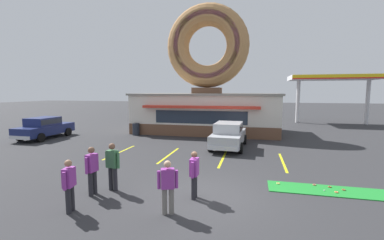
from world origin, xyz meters
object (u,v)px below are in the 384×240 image
object	(u,v)px
pedestrian_hooded_kid	(69,184)
pedestrian_clipboard_woman	(113,164)
pedestrian_beanie_man	(168,185)
trash_bin	(136,129)
car_silver	(229,134)
pedestrian_blue_sweater_man	(92,169)
pedestrian_leather_jacket_man	(194,173)
car_navy	(44,127)
golf_ball	(324,190)

from	to	relation	value
pedestrian_hooded_kid	pedestrian_clipboard_woman	world-z (taller)	pedestrian_clipboard_woman
pedestrian_beanie_man	trash_bin	bearing A→B (deg)	119.50
car_silver	trash_bin	bearing A→B (deg)	158.81
pedestrian_blue_sweater_man	pedestrian_hooded_kid	size ratio (longest dim) A/B	1.07
pedestrian_hooded_kid	pedestrian_leather_jacket_man	distance (m)	3.75
car_silver	car_navy	size ratio (longest dim) A/B	1.01
car_silver	pedestrian_beanie_man	xyz separation A→B (m)	(-0.83, -9.25, -0.01)
car_navy	pedestrian_leather_jacket_man	xyz separation A→B (m)	(13.47, -8.04, -0.00)
pedestrian_leather_jacket_man	trash_bin	size ratio (longest dim) A/B	1.62
car_navy	pedestrian_hooded_kid	world-z (taller)	car_navy
golf_ball	trash_bin	distance (m)	15.05
car_navy	pedestrian_clipboard_woman	world-z (taller)	pedestrian_clipboard_woman
car_silver	trash_bin	world-z (taller)	car_silver
pedestrian_leather_jacket_man	pedestrian_beanie_man	distance (m)	1.34
golf_ball	pedestrian_beanie_man	xyz separation A→B (m)	(-4.81, -2.86, 0.81)
car_navy	pedestrian_hooded_kid	distance (m)	14.15
car_silver	pedestrian_blue_sweater_man	size ratio (longest dim) A/B	2.78
car_navy	trash_bin	bearing A→B (deg)	26.17
golf_ball	pedestrian_clipboard_woman	world-z (taller)	pedestrian_clipboard_woman
trash_bin	pedestrian_beanie_man	bearing A→B (deg)	-60.50
pedestrian_leather_jacket_man	pedestrian_blue_sweater_man	bearing A→B (deg)	-171.08
trash_bin	golf_ball	bearing A→B (deg)	-38.67
car_navy	car_silver	bearing A→B (deg)	-0.17
pedestrian_hooded_kid	pedestrian_beanie_man	xyz separation A→B (m)	(2.81, 0.55, 0.01)
pedestrian_hooded_kid	car_silver	bearing A→B (deg)	69.60
car_silver	pedestrian_beanie_man	bearing A→B (deg)	-95.13
pedestrian_blue_sweater_man	trash_bin	distance (m)	12.23
pedestrian_blue_sweater_man	pedestrian_leather_jacket_man	xyz separation A→B (m)	(3.42, 0.54, -0.05)
pedestrian_clipboard_woman	trash_bin	bearing A→B (deg)	112.00
golf_ball	pedestrian_leather_jacket_man	distance (m)	4.69
pedestrian_blue_sweater_man	pedestrian_clipboard_woman	distance (m)	0.70
pedestrian_hooded_kid	pedestrian_beanie_man	size ratio (longest dim) A/B	0.99
car_navy	pedestrian_hooded_kid	xyz separation A→B (m)	(10.17, -9.84, -0.02)
car_navy	trash_bin	size ratio (longest dim) A/B	4.69
car_navy	golf_ball	bearing A→B (deg)	-19.87
trash_bin	pedestrian_clipboard_woman	bearing A→B (deg)	-68.00
car_silver	pedestrian_clipboard_woman	size ratio (longest dim) A/B	2.72
pedestrian_beanie_man	trash_bin	xyz separation A→B (m)	(-6.94, 12.26, -0.36)
golf_ball	pedestrian_leather_jacket_man	world-z (taller)	pedestrian_leather_jacket_man
pedestrian_hooded_kid	trash_bin	size ratio (longest dim) A/B	1.60
pedestrian_beanie_man	pedestrian_clipboard_woman	bearing A→B (deg)	153.35
car_silver	pedestrian_hooded_kid	size ratio (longest dim) A/B	2.97
pedestrian_blue_sweater_man	car_silver	bearing A→B (deg)	66.19
car_silver	car_navy	bearing A→B (deg)	179.83
golf_ball	pedestrian_clipboard_woman	xyz separation A→B (m)	(-7.30, -1.61, 0.90)
pedestrian_leather_jacket_man	pedestrian_clipboard_woman	bearing A→B (deg)	179.99
car_navy	pedestrian_clipboard_woman	xyz separation A→B (m)	(10.50, -8.04, 0.08)
pedestrian_hooded_kid	pedestrian_leather_jacket_man	world-z (taller)	pedestrian_leather_jacket_man
pedestrian_blue_sweater_man	golf_ball	bearing A→B (deg)	15.52
pedestrian_beanie_man	pedestrian_leather_jacket_man	bearing A→B (deg)	68.79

